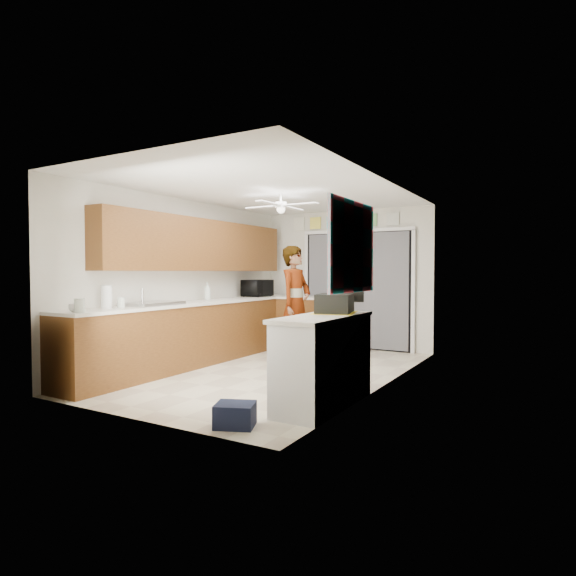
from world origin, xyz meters
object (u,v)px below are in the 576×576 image
at_px(cup, 74,308).
at_px(dog, 314,340).
at_px(soap_bottle, 207,291).
at_px(man, 295,303).
at_px(navy_crate, 235,415).
at_px(paper_towel_roll, 106,297).
at_px(suitcase, 335,303).
at_px(microwave, 257,288).
at_px(cardboard_box, 294,392).

height_order(cup, dog, cup).
relative_size(soap_bottle, man, 0.16).
bearing_deg(man, navy_crate, -156.99).
distance_m(soap_bottle, paper_towel_roll, 1.97).
bearing_deg(man, suitcase, -136.42).
distance_m(microwave, suitcase, 3.55).
bearing_deg(microwave, suitcase, -134.12).
bearing_deg(dog, man, -69.75).
distance_m(microwave, soap_bottle, 1.26).
distance_m(suitcase, navy_crate, 1.67).
relative_size(cup, dog, 0.21).
height_order(microwave, paper_towel_roll, microwave).
distance_m(cardboard_box, dog, 3.00).
bearing_deg(dog, navy_crate, -55.26).
bearing_deg(man, cup, 164.60).
bearing_deg(navy_crate, suitcase, 74.62).
bearing_deg(suitcase, paper_towel_roll, -177.61).
xyz_separation_m(soap_bottle, man, (1.28, 0.57, -0.19)).
bearing_deg(paper_towel_roll, man, 64.05).
distance_m(soap_bottle, suitcase, 2.97).
relative_size(microwave, man, 0.30).
bearing_deg(dog, soap_bottle, -116.62).
bearing_deg(cardboard_box, microwave, 129.79).
xyz_separation_m(suitcase, man, (-1.45, 1.73, -0.15)).
bearing_deg(dog, microwave, -161.38).
xyz_separation_m(microwave, suitcase, (2.62, -2.41, -0.05)).
xyz_separation_m(suitcase, cardboard_box, (-0.32, -0.35, -0.94)).
bearing_deg(navy_crate, soap_bottle, 133.53).
relative_size(suitcase, navy_crate, 1.39).
bearing_deg(cup, cardboard_box, 25.24).
height_order(soap_bottle, suitcase, soap_bottle).
relative_size(microwave, cardboard_box, 1.59).
relative_size(suitcase, man, 0.27).
xyz_separation_m(cup, navy_crate, (2.15, 0.05, -0.88)).
xyz_separation_m(soap_bottle, cup, (0.21, -2.54, -0.09)).
xyz_separation_m(microwave, man, (1.16, -0.68, -0.19)).
height_order(cardboard_box, navy_crate, cardboard_box).
xyz_separation_m(paper_towel_roll, cardboard_box, (2.37, 0.46, -0.97)).
bearing_deg(navy_crate, microwave, 120.99).
xyz_separation_m(cup, dog, (1.04, 3.80, -0.76)).
bearing_deg(cup, paper_towel_roll, 106.79).
bearing_deg(cardboard_box, navy_crate, -92.76).
relative_size(cardboard_box, navy_crate, 0.99).
bearing_deg(cup, microwave, 91.48).
bearing_deg(man, dog, 5.47).
height_order(paper_towel_roll, cardboard_box, paper_towel_roll).
bearing_deg(suitcase, navy_crate, -119.84).
height_order(paper_towel_roll, dog, paper_towel_roll).
distance_m(cup, dog, 4.01).
xyz_separation_m(cup, cardboard_box, (2.20, 1.04, -0.88)).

